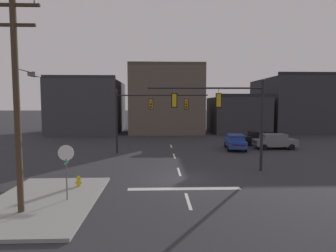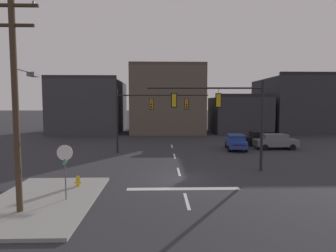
% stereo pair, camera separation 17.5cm
% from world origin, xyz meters
% --- Properties ---
extents(ground_plane, '(400.00, 400.00, 0.00)m').
position_xyz_m(ground_plane, '(0.00, 0.00, 0.00)').
color(ground_plane, '#2B2B30').
extents(sidewalk_near_corner, '(5.00, 8.00, 0.15)m').
position_xyz_m(sidewalk_near_corner, '(-7.05, -4.00, 0.07)').
color(sidewalk_near_corner, gray).
rests_on(sidewalk_near_corner, ground).
extents(stop_bar_paint, '(6.40, 0.50, 0.01)m').
position_xyz_m(stop_bar_paint, '(0.00, -2.00, 0.00)').
color(stop_bar_paint, silver).
rests_on(stop_bar_paint, ground).
extents(lane_centreline, '(0.16, 26.40, 0.01)m').
position_xyz_m(lane_centreline, '(0.00, 2.00, 0.00)').
color(lane_centreline, silver).
rests_on(lane_centreline, ground).
extents(signal_mast_near_side, '(8.24, 0.48, 6.54)m').
position_xyz_m(signal_mast_near_side, '(3.46, 2.18, 4.43)').
color(signal_mast_near_side, black).
rests_on(signal_mast_near_side, ground).
extents(signal_mast_far_side, '(8.86, 0.97, 6.26)m').
position_xyz_m(signal_mast_far_side, '(-2.80, 9.51, 4.26)').
color(signal_mast_far_side, black).
rests_on(signal_mast_far_side, ground).
extents(stop_sign, '(0.76, 0.64, 2.83)m').
position_xyz_m(stop_sign, '(-5.92, -3.99, 2.14)').
color(stop_sign, '#56565B').
rests_on(stop_sign, ground).
extents(car_lot_nearside, '(2.39, 4.62, 1.61)m').
position_xyz_m(car_lot_nearside, '(6.67, 11.47, 0.86)').
color(car_lot_nearside, navy).
rests_on(car_lot_nearside, ground).
extents(car_lot_middle, '(4.46, 1.92, 1.61)m').
position_xyz_m(car_lot_middle, '(10.97, 11.73, 0.86)').
color(car_lot_middle, slate).
rests_on(car_lot_middle, ground).
extents(car_lot_farside, '(4.56, 2.18, 1.61)m').
position_xyz_m(car_lot_farside, '(10.44, 14.63, 0.86)').
color(car_lot_farside, black).
rests_on(car_lot_farside, ground).
extents(utility_pole, '(2.20, 2.23, 9.44)m').
position_xyz_m(utility_pole, '(-7.41, -5.35, 5.13)').
color(utility_pole, '#423323').
rests_on(utility_pole, ground).
extents(fire_hydrant, '(0.40, 0.30, 0.75)m').
position_xyz_m(fire_hydrant, '(-5.98, -1.80, 0.33)').
color(fire_hydrant, gold).
rests_on(fire_hydrant, ground).
extents(building_row, '(60.08, 13.53, 11.14)m').
position_xyz_m(building_row, '(9.51, 30.66, 4.26)').
color(building_row, '#38383D').
rests_on(building_row, ground).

